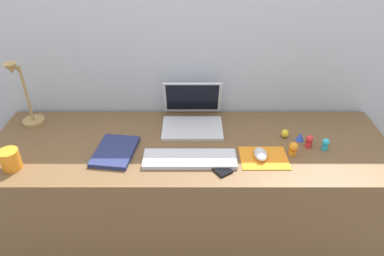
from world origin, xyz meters
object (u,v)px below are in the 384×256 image
Objects in this scene: coffee_mug at (12,159)px; desk_lamp at (25,96)px; toy_figurine_yellow at (286,134)px; toy_figurine_orange at (295,149)px; notebook_pad at (116,151)px; toy_figurine_red at (310,141)px; cell_phone at (219,167)px; keyboard at (191,159)px; toy_figurine_cyan at (327,144)px; mouse at (262,154)px; laptop at (194,114)px; toy_figurine_blue at (302,137)px.

desk_lamp is at bearing 97.74° from coffee_mug.
toy_figurine_orange is (0.00, -0.14, 0.01)m from toy_figurine_yellow.
notebook_pad is at bearing -26.57° from desk_lamp.
toy_figurine_red is (1.31, 0.15, -0.01)m from coffee_mug.
toy_figurine_red is (0.43, 0.16, 0.03)m from cell_phone.
keyboard is 1.71× the size of notebook_pad.
toy_figurine_cyan is (1.38, 0.13, -0.01)m from coffee_mug.
toy_figurine_red is at bearing -14.38° from cell_phone.
desk_lamp is at bearing 169.17° from toy_figurine_orange.
toy_figurine_orange is (0.34, 0.10, 0.03)m from cell_phone.
toy_figurine_orange is at bearing 9.92° from mouse.
toy_figurine_yellow is at bearing 22.33° from keyboard.
notebook_pad is at bearing -143.42° from laptop.
coffee_mug is at bearing -158.31° from notebook_pad.
mouse is at bearing 3.74° from coffee_mug.
toy_figurine_cyan is at bearing -38.34° from toy_figurine_blue.
desk_lamp is 4.07× the size of coffee_mug.
coffee_mug is at bearing -82.26° from desk_lamp.
toy_figurine_red reaches higher than toy_figurine_yellow.
coffee_mug is at bearing -154.65° from laptop.
toy_figurine_red is (0.89, 0.05, 0.02)m from notebook_pad.
toy_figurine_blue is at bearing 9.21° from coffee_mug.
toy_figurine_blue is at bearing -16.98° from laptop.
laptop is at bearing 158.65° from toy_figurine_red.
notebook_pad is 4.12× the size of toy_figurine_cyan.
coffee_mug is at bearing -176.26° from mouse.
mouse is 0.25m from toy_figurine_blue.
toy_figurine_blue is 0.72× the size of toy_figurine_cyan.
coffee_mug is 2.12× the size of toy_figurine_blue.
desk_lamp reaches higher than toy_figurine_yellow.
laptop is 0.54m from toy_figurine_blue.
laptop reaches higher than coffee_mug.
keyboard is 3.20× the size of cell_phone.
cell_phone is 0.47m from notebook_pad.
keyboard is (-0.01, -0.32, -0.04)m from laptop.
laptop is 3.36× the size of coffee_mug.
desk_lamp is at bearing 160.20° from keyboard.
laptop reaches higher than toy_figurine_orange.
toy_figurine_orange is (1.27, -0.24, -0.14)m from desk_lamp.
laptop is 7.12× the size of toy_figurine_blue.
toy_figurine_yellow is at bearing 92.02° from toy_figurine_orange.
cell_phone is at bearing -5.35° from notebook_pad.
desk_lamp reaches higher than cell_phone.
laptop is at bearing 135.62° from mouse.
mouse is at bearing 3.90° from keyboard.
toy_figurine_red is at bearing 33.77° from toy_figurine_orange.
toy_figurine_red is at bearing 6.73° from coffee_mug.
notebook_pad is 0.81m from toy_figurine_yellow.
laptop is 0.53m from toy_figurine_orange.
toy_figurine_cyan reaches higher than cell_phone.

